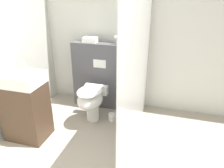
{
  "coord_description": "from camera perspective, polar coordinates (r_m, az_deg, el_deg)",
  "views": [
    {
      "loc": [
        0.9,
        -1.38,
        1.99
      ],
      "look_at": [
        0.11,
        1.32,
        0.75
      ],
      "focal_mm": 35.0,
      "sensor_mm": 36.0,
      "label": 1
    }
  ],
  "objects": [
    {
      "name": "partition_panel",
      "position": [
        3.85,
        -2.64,
        2.19
      ],
      "size": [
        1.03,
        0.23,
        1.16
      ],
      "color": "#4C4C51",
      "rests_on": "ground_plane"
    },
    {
      "name": "sink_vanity",
      "position": [
        3.27,
        -21.72,
        -5.41
      ],
      "size": [
        0.57,
        0.43,
        1.12
      ],
      "color": "#473323",
      "rests_on": "ground_plane"
    },
    {
      "name": "hair_drier",
      "position": [
        3.57,
        2.07,
        11.84
      ],
      "size": [
        0.18,
        0.08,
        0.14
      ],
      "color": "#B7B7BC",
      "rests_on": "partition_panel"
    },
    {
      "name": "shower_glass",
      "position": [
        2.78,
        6.74,
        2.68
      ],
      "size": [
        0.04,
        2.04,
        2.0
      ],
      "color": "silver",
      "rests_on": "ground_plane"
    },
    {
      "name": "folded_towel",
      "position": [
        3.73,
        -5.73,
        11.42
      ],
      "size": [
        0.24,
        0.16,
        0.09
      ],
      "color": "white",
      "rests_on": "partition_panel"
    },
    {
      "name": "spare_toilet_roll",
      "position": [
        3.62,
        -0.11,
        -8.56
      ],
      "size": [
        0.11,
        0.11,
        0.12
      ],
      "color": "white",
      "rests_on": "ground_plane"
    },
    {
      "name": "toilet",
      "position": [
        3.46,
        -5.47,
        -4.22
      ],
      "size": [
        0.39,
        0.59,
        0.57
      ],
      "color": "white",
      "rests_on": "ground_plane"
    },
    {
      "name": "wall_back",
      "position": [
        3.8,
        2.33,
        12.44
      ],
      "size": [
        8.0,
        0.06,
        2.5
      ],
      "color": "silver",
      "rests_on": "ground_plane"
    }
  ]
}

